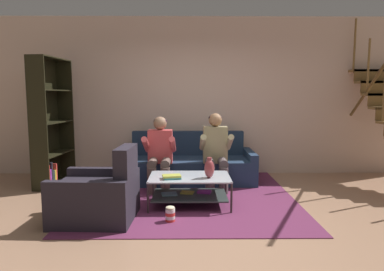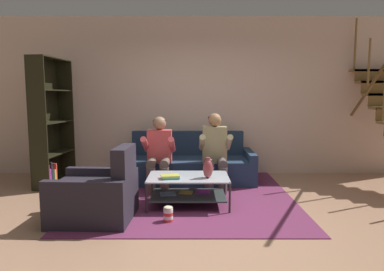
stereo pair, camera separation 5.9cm
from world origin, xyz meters
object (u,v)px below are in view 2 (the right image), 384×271
Objects in this scene: armchair at (98,196)px; vase at (209,168)px; bookshelf at (50,131)px; couch at (189,165)px; person_seated_left at (160,150)px; popcorn_tub at (169,214)px; coffee_table at (189,186)px; book_stack at (171,177)px; person_seated_right at (216,149)px.

vase is at bearing 18.26° from armchair.
vase is 1.43m from armchair.
couch is at bearing 6.41° from bookshelf.
person_seated_left is 1.52m from popcorn_tub.
armchair is at bearing -53.07° from bookshelf.
book_stack is (-0.23, -0.14, 0.16)m from coffee_table.
person_seated_right is 0.91m from vase.
bookshelf is 2.20× the size of armchair.
book_stack is at bearing -149.23° from coffee_table.
bookshelf is 10.85× the size of popcorn_tub.
armchair is at bearing -114.80° from person_seated_left.
person_seated_left reaches higher than couch.
coffee_table is at bearing -25.32° from bookshelf.
bookshelf reaches higher than vase.
person_seated_right is 2.73m from bookshelf.
person_seated_left reaches higher than popcorn_tub.
person_seated_right is 4.40× the size of vase.
person_seated_left is at bearing 104.02° from book_stack.
person_seated_left is 4.41× the size of book_stack.
coffee_table is at bearing 30.77° from book_stack.
armchair is at bearing 174.74° from popcorn_tub.
book_stack is 0.58m from popcorn_tub.
book_stack is at bearing -174.90° from vase.
couch is 11.76× the size of popcorn_tub.
couch is 8.70× the size of book_stack.
person_seated_right is at bearing -5.97° from bookshelf.
couch is at bearing 129.06° from person_seated_right.
couch is 1.08× the size of bookshelf.
couch is 8.30× the size of vase.
person_seated_left is 1.87m from bookshelf.
person_seated_right reaches higher than coffee_table.
vase is at bearing -19.70° from coffee_table.
person_seated_right reaches higher than person_seated_left.
popcorn_tub is at bearing -80.53° from person_seated_left.
armchair is at bearing -119.31° from couch.
coffee_table is 3.96× the size of vase.
person_seated_left is 1.15m from vase.
vase reaches higher than book_stack.
person_seated_left reaches higher than vase.
coffee_table is at bearing -88.90° from couch.
couch is 0.78m from person_seated_left.
vase is 2.83m from bookshelf.
vase is (0.72, -0.89, -0.09)m from person_seated_left.
vase is at bearing -51.01° from person_seated_left.
book_stack is 1.35× the size of popcorn_tub.
armchair reaches higher than popcorn_tub.
vase is (0.28, -1.43, 0.26)m from couch.
armchair is 0.87m from popcorn_tub.
vase is 0.83m from popcorn_tub.
coffee_table is at bearing 69.65° from popcorn_tub.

